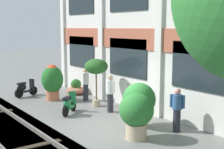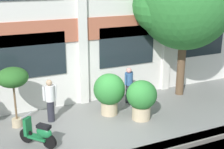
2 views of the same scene
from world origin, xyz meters
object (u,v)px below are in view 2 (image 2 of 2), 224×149
potted_plant_low_pan (13,80)px  potted_plant_glazed_jar (142,97)px  scooter_second_parked (39,133)px  resident_by_doorway (50,99)px  resident_near_plants (129,84)px  potted_plant_fluted_column (109,91)px

potted_plant_low_pan → potted_plant_glazed_jar: potted_plant_low_pan is taller
potted_plant_low_pan → scooter_second_parked: 2.17m
resident_by_doorway → resident_near_plants: bearing=90.4°
potted_plant_glazed_jar → resident_by_doorway: size_ratio=0.93×
scooter_second_parked → potted_plant_low_pan: bearing=-25.3°
potted_plant_glazed_jar → resident_near_plants: size_ratio=0.98×
potted_plant_glazed_jar → potted_plant_low_pan: bearing=163.3°
potted_plant_low_pan → potted_plant_glazed_jar: 4.60m
potted_plant_glazed_jar → resident_near_plants: resident_near_plants is taller
potted_plant_low_pan → resident_by_doorway: 1.50m
potted_plant_low_pan → potted_plant_glazed_jar: (4.32, -1.30, -0.89)m
potted_plant_low_pan → resident_near_plants: potted_plant_low_pan is taller
potted_plant_low_pan → resident_near_plants: bearing=3.6°
potted_plant_glazed_jar → resident_near_plants: 1.62m
potted_plant_fluted_column → resident_near_plants: size_ratio=1.06×
potted_plant_fluted_column → potted_plant_glazed_jar: (0.90, -0.90, -0.08)m
scooter_second_parked → resident_by_doorway: resident_by_doorway is taller
potted_plant_low_pan → resident_near_plants: 4.72m
potted_plant_fluted_column → potted_plant_glazed_jar: potted_plant_fluted_column is taller
potted_plant_low_pan → scooter_second_parked: (0.44, -1.66, -1.32)m
potted_plant_fluted_column → resident_by_doorway: (-2.21, 0.31, -0.07)m
resident_near_plants → potted_plant_low_pan: bearing=-113.7°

